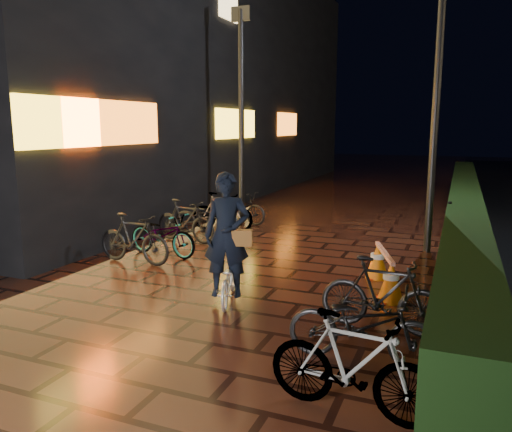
% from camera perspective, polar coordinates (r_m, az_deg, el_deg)
% --- Properties ---
extents(ground, '(80.00, 80.00, 0.00)m').
position_cam_1_polar(ground, '(6.80, -7.12, -11.76)').
color(ground, '#381911').
rests_on(ground, ground).
extents(hedge, '(0.70, 20.00, 1.00)m').
position_cam_1_polar(hedge, '(13.63, 22.67, 0.86)').
color(hedge, black).
rests_on(hedge, ground).
extents(storefront_block, '(12.09, 22.00, 9.00)m').
position_cam_1_polar(storefront_block, '(21.25, -14.90, 15.23)').
color(storefront_block, black).
rests_on(storefront_block, ground).
extents(lamp_post_hedge, '(0.51, 0.22, 5.35)m').
position_cam_1_polar(lamp_post_hedge, '(10.52, 19.87, 11.87)').
color(lamp_post_hedge, black).
rests_on(lamp_post_hedge, ground).
extents(lamp_post_sf, '(0.53, 0.15, 5.56)m').
position_cam_1_polar(lamp_post_sf, '(13.52, -1.68, 12.45)').
color(lamp_post_sf, black).
rests_on(lamp_post_sf, ground).
extents(cyclist, '(0.85, 1.41, 1.91)m').
position_cam_1_polar(cyclist, '(7.21, -3.26, -4.47)').
color(cyclist, silver).
rests_on(cyclist, ground).
extents(traffic_barrier, '(0.79, 1.52, 0.62)m').
position_cam_1_polar(traffic_barrier, '(8.14, 14.39, -5.98)').
color(traffic_barrier, orange).
rests_on(traffic_barrier, ground).
extents(cart_assembly, '(0.66, 0.58, 1.06)m').
position_cam_1_polar(cart_assembly, '(11.07, 22.62, -0.93)').
color(cart_assembly, black).
rests_on(cart_assembly, ground).
extents(parked_bikes_storefront, '(1.89, 4.92, 0.94)m').
position_cam_1_polar(parked_bikes_storefront, '(11.31, -6.81, -0.48)').
color(parked_bikes_storefront, black).
rests_on(parked_bikes_storefront, ground).
extents(parked_bikes_hedge, '(1.74, 2.55, 0.94)m').
position_cam_1_polar(parked_bikes_hedge, '(5.58, 12.61, -11.98)').
color(parked_bikes_hedge, black).
rests_on(parked_bikes_hedge, ground).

